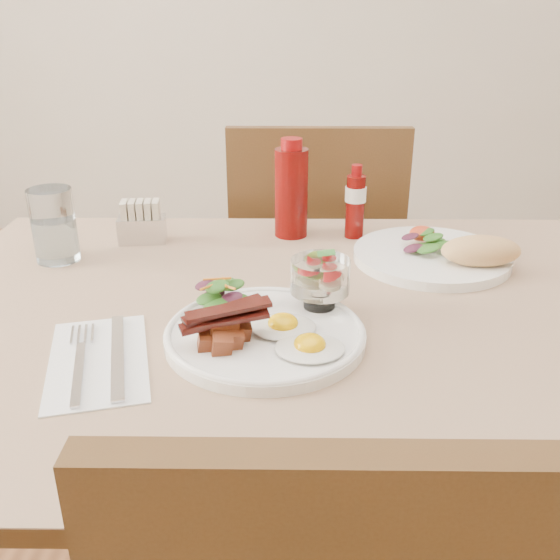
# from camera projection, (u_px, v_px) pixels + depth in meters

# --- Properties ---
(table) EXTENTS (1.33, 0.88, 0.75)m
(table) POSITION_uv_depth(u_px,v_px,m) (331.00, 359.00, 0.99)
(table) COLOR #523619
(table) RESTS_ON ground
(chair_far) EXTENTS (0.42, 0.42, 0.93)m
(chair_far) POSITION_uv_depth(u_px,v_px,m) (314.00, 273.00, 1.66)
(chair_far) COLOR #523619
(chair_far) RESTS_ON ground
(main_plate) EXTENTS (0.28, 0.28, 0.02)m
(main_plate) POSITION_uv_depth(u_px,v_px,m) (265.00, 335.00, 0.87)
(main_plate) COLOR white
(main_plate) RESTS_ON table
(fried_eggs) EXTENTS (0.15, 0.17, 0.03)m
(fried_eggs) POSITION_uv_depth(u_px,v_px,m) (296.00, 335.00, 0.84)
(fried_eggs) COLOR silver
(fried_eggs) RESTS_ON main_plate
(bacon_potato_pile) EXTENTS (0.12, 0.08, 0.05)m
(bacon_potato_pile) POSITION_uv_depth(u_px,v_px,m) (224.00, 327.00, 0.82)
(bacon_potato_pile) COLOR maroon
(bacon_potato_pile) RESTS_ON main_plate
(side_salad) EXTENTS (0.09, 0.09, 0.04)m
(side_salad) POSITION_uv_depth(u_px,v_px,m) (221.00, 295.00, 0.92)
(side_salad) COLOR #1E4512
(side_salad) RESTS_ON main_plate
(fruit_cup) EXTENTS (0.09, 0.09, 0.09)m
(fruit_cup) POSITION_uv_depth(u_px,v_px,m) (320.00, 276.00, 0.91)
(fruit_cup) COLOR white
(fruit_cup) RESTS_ON main_plate
(second_plate) EXTENTS (0.29, 0.28, 0.07)m
(second_plate) POSITION_uv_depth(u_px,v_px,m) (443.00, 253.00, 1.12)
(second_plate) COLOR white
(second_plate) RESTS_ON table
(ketchup_bottle) EXTENTS (0.07, 0.07, 0.20)m
(ketchup_bottle) POSITION_uv_depth(u_px,v_px,m) (291.00, 191.00, 1.23)
(ketchup_bottle) COLOR #5A0605
(ketchup_bottle) RESTS_ON table
(hot_sauce_bottle) EXTENTS (0.05, 0.05, 0.15)m
(hot_sauce_bottle) POSITION_uv_depth(u_px,v_px,m) (355.00, 203.00, 1.23)
(hot_sauce_bottle) COLOR #5A0605
(hot_sauce_bottle) RESTS_ON table
(sugar_caddy) EXTENTS (0.10, 0.06, 0.08)m
(sugar_caddy) POSITION_uv_depth(u_px,v_px,m) (142.00, 224.00, 1.22)
(sugar_caddy) COLOR silver
(sugar_caddy) RESTS_ON table
(water_glass) EXTENTS (0.08, 0.08, 0.13)m
(water_glass) POSITION_uv_depth(u_px,v_px,m) (55.00, 229.00, 1.12)
(water_glass) COLOR white
(water_glass) RESTS_ON table
(napkin_cutlery) EXTENTS (0.18, 0.25, 0.01)m
(napkin_cutlery) POSITION_uv_depth(u_px,v_px,m) (100.00, 359.00, 0.82)
(napkin_cutlery) COLOR white
(napkin_cutlery) RESTS_ON table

